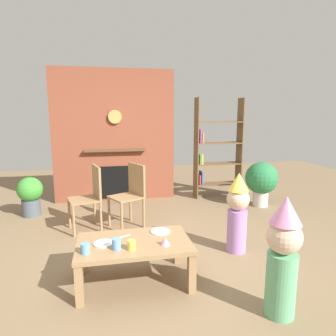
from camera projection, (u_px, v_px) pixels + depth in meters
name	position (u px, v px, depth m)	size (l,w,h in m)	color
ground_plane	(162.00, 262.00, 3.29)	(12.00, 12.00, 0.00)	#846B4C
brick_fireplace_feature	(114.00, 136.00, 5.50)	(2.20, 0.28, 2.40)	brown
bookshelf	(216.00, 152.00, 5.74)	(0.90, 0.28, 1.90)	brown
coffee_table	(134.00, 248.00, 2.85)	(1.07, 0.66, 0.41)	#9E7A51
paper_cup_near_left	(131.00, 245.00, 2.66)	(0.08, 0.08, 0.09)	#F2CC4C
paper_cup_near_right	(116.00, 244.00, 2.67)	(0.08, 0.08, 0.10)	#669EE0
paper_cup_center	(85.00, 248.00, 2.59)	(0.08, 0.08, 0.09)	#669EE0
paper_plate_front	(104.00, 243.00, 2.78)	(0.19, 0.19, 0.01)	white
paper_plate_rear	(160.00, 231.00, 3.06)	(0.20, 0.20, 0.01)	white
birthday_cake_slice	(165.00, 241.00, 2.76)	(0.10, 0.10, 0.08)	pink
table_fork	(124.00, 236.00, 2.95)	(0.15, 0.02, 0.01)	silver
child_with_cone_hat	(283.00, 254.00, 2.34)	(0.28, 0.28, 0.99)	#66B27F
child_in_pink	(238.00, 211.00, 3.46)	(0.26, 0.26, 0.95)	#B27FCC
dining_chair_left	(91.00, 194.00, 4.14)	(0.49, 0.49, 0.90)	#9E7A51
dining_chair_middle	(131.00, 191.00, 4.28)	(0.54, 0.54, 0.90)	#9E7A51
potted_plant_tall	(261.00, 180.00, 5.21)	(0.56, 0.56, 0.78)	beige
potted_plant_short	(30.00, 194.00, 4.72)	(0.39, 0.39, 0.63)	#4C5660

